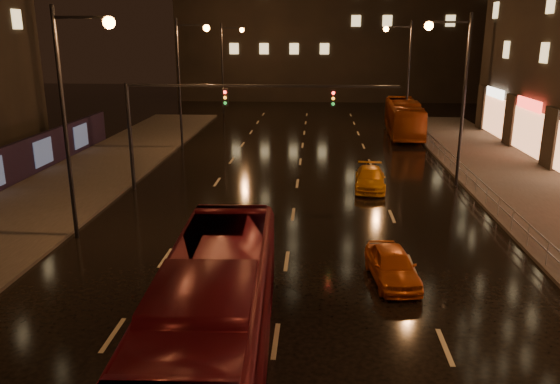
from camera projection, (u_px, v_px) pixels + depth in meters
name	position (u px, v px, depth m)	size (l,w,h in m)	color
ground	(296.00, 192.00, 31.69)	(140.00, 140.00, 0.00)	black
sidewalk_left	(28.00, 213.00, 27.74)	(7.00, 70.00, 0.15)	#38332D
traffic_signal	(207.00, 110.00, 30.70)	(15.31, 0.32, 6.20)	black
railing_right	(487.00, 190.00, 28.87)	(0.05, 56.00, 1.00)	#99999E
bus_red	(212.00, 323.00, 14.07)	(2.82, 12.03, 3.35)	#5C0D17
bus_curb	(404.00, 118.00, 49.35)	(2.63, 11.26, 3.14)	#89360D
taxi_near	(392.00, 265.00, 20.14)	(1.52, 3.78, 1.29)	#C35312
taxi_far	(370.00, 179.00, 32.29)	(1.75, 4.29, 1.25)	orange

